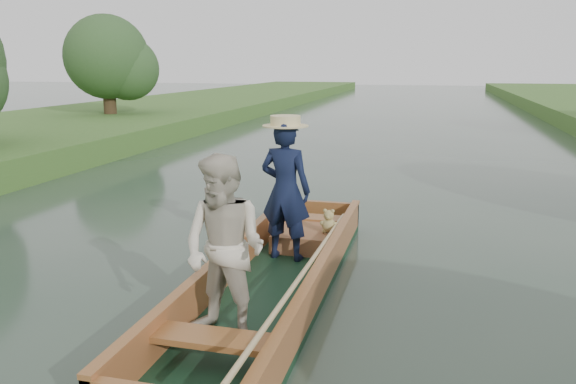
# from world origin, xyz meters

# --- Properties ---
(ground) EXTENTS (120.00, 120.00, 0.00)m
(ground) POSITION_xyz_m (0.00, 0.00, 0.00)
(ground) COLOR #283D30
(ground) RESTS_ON ground
(trees_far) EXTENTS (22.55, 14.92, 4.57)m
(trees_far) POSITION_xyz_m (0.94, 7.23, 2.53)
(trees_far) COLOR #47331E
(trees_far) RESTS_ON ground
(punt) EXTENTS (1.12, 5.04, 1.74)m
(punt) POSITION_xyz_m (-0.03, -0.08, 0.54)
(punt) COLOR #13301D
(punt) RESTS_ON ground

